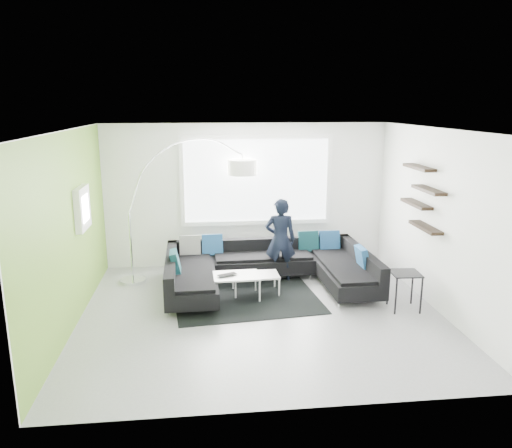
{
  "coord_description": "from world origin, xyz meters",
  "views": [
    {
      "loc": [
        -0.88,
        -7.11,
        3.16
      ],
      "look_at": [
        0.02,
        0.9,
        1.21
      ],
      "focal_mm": 35.0,
      "sensor_mm": 36.0,
      "label": 1
    }
  ],
  "objects_px": {
    "coffee_table": "(243,284)",
    "arc_lamp": "(129,213)",
    "person": "(280,240)",
    "side_table": "(404,291)",
    "sectional_sofa": "(269,271)",
    "laptop": "(228,276)"
  },
  "relations": [
    {
      "from": "sectional_sofa",
      "to": "person",
      "type": "distance_m",
      "value": 0.67
    },
    {
      "from": "coffee_table",
      "to": "arc_lamp",
      "type": "height_order",
      "value": "arc_lamp"
    },
    {
      "from": "side_table",
      "to": "laptop",
      "type": "height_order",
      "value": "side_table"
    },
    {
      "from": "arc_lamp",
      "to": "laptop",
      "type": "relative_size",
      "value": 6.64
    },
    {
      "from": "sectional_sofa",
      "to": "arc_lamp",
      "type": "relative_size",
      "value": 1.39
    },
    {
      "from": "side_table",
      "to": "coffee_table",
      "type": "bearing_deg",
      "value": 161.13
    },
    {
      "from": "sectional_sofa",
      "to": "side_table",
      "type": "height_order",
      "value": "sectional_sofa"
    },
    {
      "from": "coffee_table",
      "to": "side_table",
      "type": "height_order",
      "value": "side_table"
    },
    {
      "from": "sectional_sofa",
      "to": "person",
      "type": "bearing_deg",
      "value": 56.94
    },
    {
      "from": "coffee_table",
      "to": "arc_lamp",
      "type": "bearing_deg",
      "value": 153.77
    },
    {
      "from": "side_table",
      "to": "person",
      "type": "distance_m",
      "value": 2.36
    },
    {
      "from": "sectional_sofa",
      "to": "laptop",
      "type": "bearing_deg",
      "value": -151.44
    },
    {
      "from": "coffee_table",
      "to": "laptop",
      "type": "xyz_separation_m",
      "value": [
        -0.26,
        -0.15,
        0.21
      ]
    },
    {
      "from": "arc_lamp",
      "to": "laptop",
      "type": "distance_m",
      "value": 2.16
    },
    {
      "from": "person",
      "to": "sectional_sofa",
      "type": "bearing_deg",
      "value": 64.79
    },
    {
      "from": "sectional_sofa",
      "to": "side_table",
      "type": "bearing_deg",
      "value": -30.5
    },
    {
      "from": "coffee_table",
      "to": "side_table",
      "type": "relative_size",
      "value": 2.02
    },
    {
      "from": "sectional_sofa",
      "to": "arc_lamp",
      "type": "xyz_separation_m",
      "value": [
        -2.41,
        0.62,
        0.95
      ]
    },
    {
      "from": "sectional_sofa",
      "to": "coffee_table",
      "type": "relative_size",
      "value": 2.93
    },
    {
      "from": "laptop",
      "to": "coffee_table",
      "type": "bearing_deg",
      "value": 5.92
    },
    {
      "from": "arc_lamp",
      "to": "person",
      "type": "xyz_separation_m",
      "value": [
        2.68,
        -0.18,
        -0.52
      ]
    },
    {
      "from": "sectional_sofa",
      "to": "coffee_table",
      "type": "bearing_deg",
      "value": -151.51
    }
  ]
}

